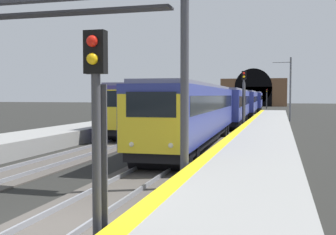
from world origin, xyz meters
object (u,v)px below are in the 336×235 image
Objects in this scene: train_main_approaching at (240,103)px; overhead_signal_gantry at (60,36)px; railway_signal_far at (267,97)px; catenary_mast_near at (290,88)px; train_adjacent_platform at (182,104)px; railway_signal_mid at (244,96)px; railway_signal_near at (97,130)px.

overhead_signal_gantry reaches higher than train_main_approaching.
overhead_signal_gantry is (-84.24, 4.48, 2.57)m from railway_signal_far.
overhead_signal_gantry is 40.27m from catenary_mast_near.
train_adjacent_platform is (-10.83, 5.14, 0.07)m from train_main_approaching.
railway_signal_mid is at bearing -10.89° from overhead_signal_gantry.
train_adjacent_platform is 7.04× the size of railway_signal_mid.
railway_signal_mid reaches higher than train_adjacent_platform.
train_adjacent_platform is 29.96m from overhead_signal_gantry.
railway_signal_far is (54.54, -7.05, 0.44)m from train_adjacent_platform.
train_main_approaching is at bearing -177.68° from railway_signal_near.
overhead_signal_gantry is at bearing -146.08° from railway_signal_near.
train_adjacent_platform is at bearing -169.03° from railway_signal_near.
train_adjacent_platform is 4.78× the size of catenary_mast_near.
catenary_mast_near is (16.02, -4.19, 0.92)m from railway_signal_mid.
railway_signal_near is 0.46× the size of overhead_signal_gantry.
railway_signal_mid is 23.82m from overhead_signal_gantry.
railway_signal_near is 8.47m from overhead_signal_gantry.
railway_signal_far is (43.71, -1.91, 0.50)m from train_main_approaching.
catenary_mast_near is at bearing -12.45° from overhead_signal_gantry.
railway_signal_mid is at bearing 4.76° from train_main_approaching.
train_main_approaching is 11.99m from train_adjacent_platform.
railway_signal_mid is at bearing 165.32° from catenary_mast_near.
train_adjacent_platform reaches higher than train_main_approaching.
railway_signal_mid is 60.95m from railway_signal_far.
catenary_mast_near is (45.97, -4.19, 1.44)m from railway_signal_near.
catenary_mast_near reaches higher than overhead_signal_gantry.
overhead_signal_gantry is 1.20× the size of catenary_mast_near.
railway_signal_near is 0.81× the size of railway_signal_mid.
railway_signal_mid reaches higher than train_main_approaching.
train_adjacent_platform is 3.96× the size of overhead_signal_gantry.
railway_signal_far is at bearing 175.92° from train_main_approaching.
train_main_approaching is at bearing 78.64° from catenary_mast_near.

